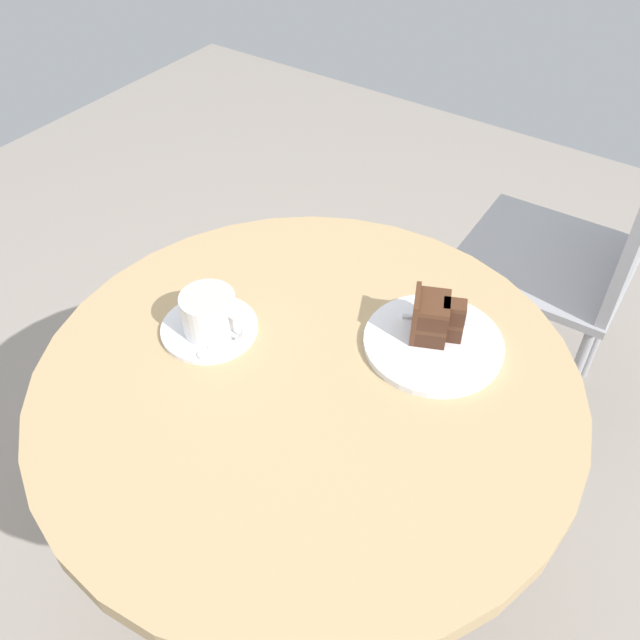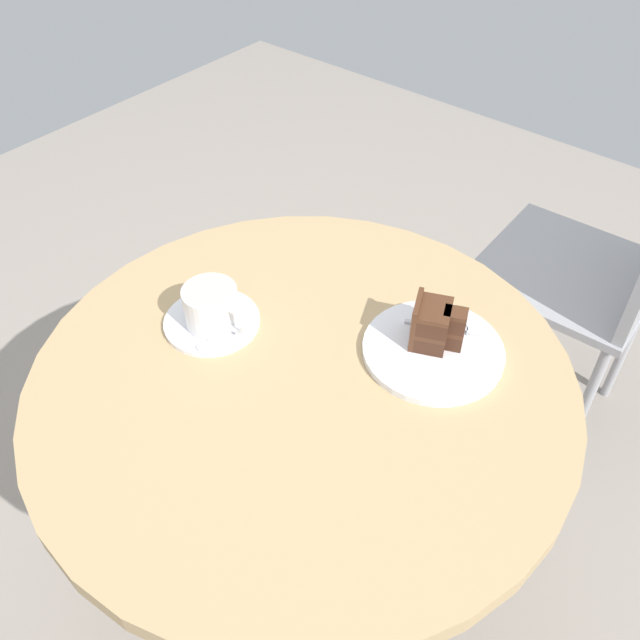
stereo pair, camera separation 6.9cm
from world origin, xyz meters
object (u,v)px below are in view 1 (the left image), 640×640
(saucer, at_px, (210,328))
(coffee_cup, at_px, (210,313))
(cake_plate, at_px, (433,343))
(cake_slice, at_px, (433,318))
(cafe_chair, at_px, (592,243))
(fork, at_px, (453,320))
(napkin, at_px, (440,346))
(teaspoon, at_px, (216,344))

(saucer, xyz_separation_m, coffee_cup, (0.01, -0.00, 0.04))
(saucer, distance_m, cake_plate, 0.36)
(coffee_cup, relative_size, cake_slice, 1.29)
(cake_slice, bearing_deg, cafe_chair, 80.00)
(cake_slice, bearing_deg, fork, 71.63)
(cake_plate, xyz_separation_m, napkin, (0.01, 0.00, -0.00))
(teaspoon, height_order, cake_plate, teaspoon)
(cake_slice, distance_m, fork, 0.06)
(coffee_cup, height_order, teaspoon, coffee_cup)
(teaspoon, distance_m, napkin, 0.36)
(cake_plate, bearing_deg, teaspoon, -144.65)
(saucer, distance_m, cake_slice, 0.36)
(cake_slice, bearing_deg, coffee_cup, -148.12)
(teaspoon, height_order, cake_slice, cake_slice)
(teaspoon, distance_m, fork, 0.39)
(teaspoon, distance_m, cake_plate, 0.35)
(napkin, bearing_deg, fork, 95.66)
(coffee_cup, relative_size, cafe_chair, 0.13)
(saucer, relative_size, coffee_cup, 1.32)
(coffee_cup, height_order, napkin, coffee_cup)
(cake_slice, distance_m, cafe_chair, 0.64)
(teaspoon, relative_size, napkin, 0.56)
(coffee_cup, distance_m, teaspoon, 0.05)
(cake_slice, relative_size, napkin, 0.47)
(saucer, height_order, fork, fork)
(saucer, xyz_separation_m, cake_plate, (0.32, 0.18, 0.00))
(cake_slice, distance_m, napkin, 0.05)
(saucer, bearing_deg, cake_plate, 28.70)
(coffee_cup, height_order, cake_slice, cake_slice)
(cake_plate, relative_size, cafe_chair, 0.25)
(coffee_cup, bearing_deg, fork, 36.62)
(saucer, distance_m, fork, 0.40)
(coffee_cup, relative_size, fork, 0.96)
(coffee_cup, relative_size, napkin, 0.61)
(fork, distance_m, cafe_chair, 0.58)
(coffee_cup, bearing_deg, cake_slice, 31.88)
(saucer, xyz_separation_m, fork, (0.33, 0.23, 0.01))
(cafe_chair, bearing_deg, napkin, -9.54)
(teaspoon, bearing_deg, cake_plate, 125.92)
(cake_slice, xyz_separation_m, cafe_chair, (0.11, 0.60, -0.19))
(napkin, bearing_deg, cake_plate, -162.10)
(cake_plate, bearing_deg, cafe_chair, 81.10)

